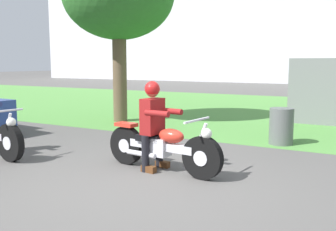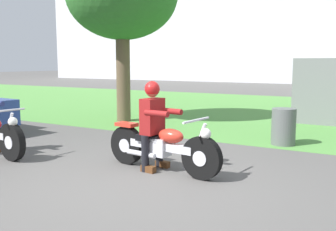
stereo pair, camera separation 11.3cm
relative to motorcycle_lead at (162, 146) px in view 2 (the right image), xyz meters
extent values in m
plane|color=#565451|center=(0.06, -0.85, -0.39)|extent=(120.00, 120.00, 0.00)
cube|color=#549342|center=(0.06, 8.46, -0.39)|extent=(60.00, 12.00, 0.01)
cylinder|color=black|center=(0.72, -0.08, -0.07)|extent=(0.64, 0.19, 0.63)
cylinder|color=silver|center=(0.72, -0.08, -0.07)|extent=(0.24, 0.16, 0.22)
cylinder|color=black|center=(-0.73, 0.09, -0.07)|extent=(0.64, 0.19, 0.63)
cylinder|color=silver|center=(-0.73, 0.09, -0.07)|extent=(0.24, 0.16, 0.22)
cube|color=silver|center=(-0.01, 0.00, 0.01)|extent=(1.18, 0.27, 0.12)
cube|color=silver|center=(-0.06, 0.01, -0.01)|extent=(0.35, 0.28, 0.28)
ellipsoid|color=red|center=(0.17, -0.02, 0.19)|extent=(0.46, 0.29, 0.22)
cube|color=black|center=(-0.22, 0.03, 0.11)|extent=(0.46, 0.29, 0.10)
cube|color=red|center=(-0.73, 0.09, 0.28)|extent=(0.38, 0.24, 0.06)
cylinder|color=silver|center=(0.67, -0.08, 0.18)|extent=(0.26, 0.08, 0.53)
cylinder|color=silver|center=(0.62, -0.07, 0.47)|extent=(0.11, 0.66, 0.04)
sphere|color=white|center=(0.78, -0.09, 0.29)|extent=(0.16, 0.16, 0.16)
cylinder|color=silver|center=(-0.32, -0.10, -0.13)|extent=(0.56, 0.14, 0.08)
cylinder|color=black|center=(-0.16, 0.20, -0.11)|extent=(0.12, 0.12, 0.57)
cube|color=#593319|center=(-0.10, 0.20, -0.34)|extent=(0.25, 0.13, 0.10)
cylinder|color=black|center=(-0.21, -0.15, -0.11)|extent=(0.12, 0.12, 0.57)
cube|color=#593319|center=(-0.15, -0.16, -0.34)|extent=(0.25, 0.13, 0.10)
cube|color=maroon|center=(-0.18, 0.02, 0.46)|extent=(0.26, 0.40, 0.56)
cylinder|color=maroon|center=(0.05, 0.17, 0.54)|extent=(0.43, 0.14, 0.09)
cylinder|color=maroon|center=(0.01, -0.17, 0.54)|extent=(0.43, 0.14, 0.09)
sphere|color=#996B4C|center=(-0.18, 0.02, 0.86)|extent=(0.20, 0.20, 0.20)
sphere|color=#B21919|center=(-0.18, 0.02, 0.89)|extent=(0.24, 0.24, 0.24)
cylinder|color=black|center=(-2.56, -0.75, -0.06)|extent=(0.66, 0.19, 0.65)
cylinder|color=silver|center=(-2.56, -0.75, -0.06)|extent=(0.24, 0.17, 0.23)
cylinder|color=silver|center=(-2.61, -0.74, 0.19)|extent=(0.26, 0.08, 0.53)
cylinder|color=silver|center=(-2.65, -0.74, 0.48)|extent=(0.11, 0.66, 0.04)
sphere|color=white|center=(-2.50, -0.75, 0.30)|extent=(0.16, 0.16, 0.16)
cylinder|color=brown|center=(-3.65, 3.91, 0.85)|extent=(0.40, 0.40, 2.47)
cylinder|color=#595E5B|center=(1.16, 2.92, -0.01)|extent=(0.49, 0.49, 0.75)
cylinder|color=black|center=(-5.16, 0.96, -0.07)|extent=(0.65, 0.25, 0.64)
camera|label=1|loc=(2.91, -5.04, 1.29)|focal=41.02mm
camera|label=2|loc=(3.01, -4.98, 1.29)|focal=41.02mm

